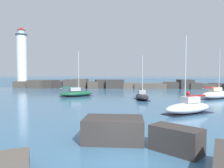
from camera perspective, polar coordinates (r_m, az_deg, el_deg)
name	(u,v)px	position (r m, az deg, el deg)	size (l,w,h in m)	color
ground_plane	(125,159)	(11.48, 3.29, -19.00)	(600.00, 600.00, 0.00)	#3D6B8E
open_sea_beyond	(127,81)	(122.04, 3.84, 0.85)	(400.00, 116.00, 0.01)	#2D5B7F
breakwater_jetty	(120,85)	(62.22, 2.15, -0.16)	(68.05, 6.39, 2.57)	#4C443D
lighthouse	(22,61)	(70.08, -22.50, 5.61)	(3.90, 3.90, 17.73)	gray
foreground_rocks	(143,148)	(11.17, 8.02, -16.23)	(17.84, 9.30, 1.48)	#423D38
sailboat_moored_0	(217,94)	(40.32, 25.64, -2.46)	(6.95, 5.15, 8.31)	white
sailboat_moored_1	(76,93)	(40.64, -9.35, -2.36)	(6.60, 5.34, 8.37)	#195138
sailboat_moored_4	(142,96)	(35.51, 7.80, -3.16)	(2.48, 5.48, 7.07)	black
sailboat_moored_5	(188,107)	(24.55, 19.27, -5.74)	(6.20, 4.97, 8.16)	white
mooring_buoy_orange_near	(188,93)	(44.76, 19.30, -2.30)	(0.75, 0.75, 0.95)	red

